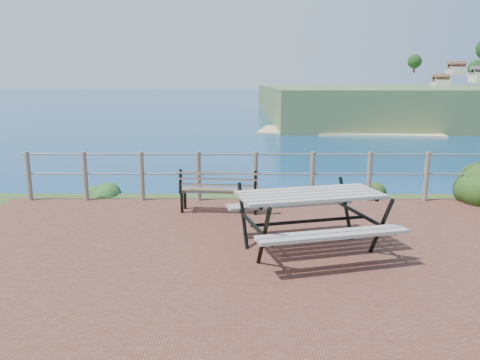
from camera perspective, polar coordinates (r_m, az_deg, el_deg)
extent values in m
cube|color=brown|center=(6.38, 2.66, -10.19)|extent=(10.00, 7.00, 0.12)
plane|color=#15537F|center=(205.92, 0.39, 11.31)|extent=(1200.00, 1200.00, 0.00)
cylinder|color=#6B5B4C|center=(10.40, -24.37, 0.44)|extent=(0.10, 0.10, 1.00)
cylinder|color=#6B5B4C|center=(9.97, -18.36, 0.45)|extent=(0.10, 0.10, 1.00)
cylinder|color=#6B5B4C|center=(9.67, -11.88, 0.45)|extent=(0.10, 0.10, 1.00)
cylinder|color=#6B5B4C|center=(9.49, -5.08, 0.46)|extent=(0.10, 0.10, 1.00)
cylinder|color=#6B5B4C|center=(9.45, 1.88, 0.45)|extent=(0.10, 0.10, 1.00)
cylinder|color=#6B5B4C|center=(9.55, 8.79, 0.44)|extent=(0.10, 0.10, 1.00)
cylinder|color=#6B5B4C|center=(9.79, 15.46, 0.42)|extent=(0.10, 0.10, 1.00)
cylinder|color=#6B5B4C|center=(10.15, 21.74, 0.40)|extent=(0.10, 0.10, 1.00)
cylinder|color=slate|center=(9.37, 1.90, 3.15)|extent=(9.40, 0.04, 0.04)
cylinder|color=slate|center=(9.44, 1.88, 0.75)|extent=(9.40, 0.04, 0.04)
cube|color=gray|center=(6.64, 8.52, -1.76)|extent=(2.15, 1.31, 0.04)
cube|color=gray|center=(6.73, 8.43, -4.53)|extent=(2.01, 0.79, 0.04)
cube|color=gray|center=(6.73, 8.43, -4.53)|extent=(2.01, 0.79, 0.04)
cylinder|color=black|center=(6.75, 8.41, -4.98)|extent=(1.68, 0.49, 0.05)
cube|color=brown|center=(8.65, -2.53, -1.29)|extent=(1.50, 0.50, 0.03)
cube|color=brown|center=(8.60, -2.55, 0.38)|extent=(1.47, 0.25, 0.34)
cube|color=black|center=(8.70, -2.52, -2.58)|extent=(0.05, 0.06, 0.40)
cube|color=black|center=(8.70, -2.52, -2.58)|extent=(0.05, 0.06, 0.40)
cube|color=black|center=(8.70, -2.52, -2.58)|extent=(0.05, 0.06, 0.40)
cube|color=black|center=(8.70, -2.52, -2.58)|extent=(0.05, 0.06, 0.40)
ellipsoid|color=#1C4C1D|center=(10.60, -16.55, -1.66)|extent=(0.67, 0.67, 0.37)
ellipsoid|color=#183C12|center=(10.85, 15.39, -1.28)|extent=(0.70, 0.70, 0.42)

